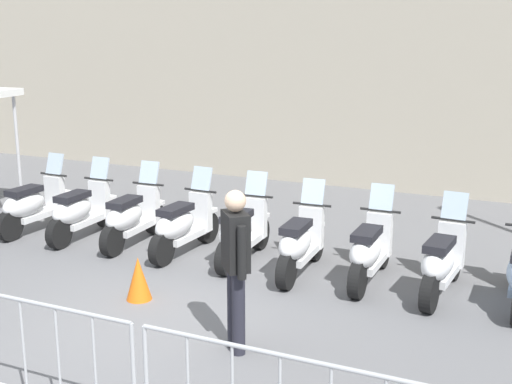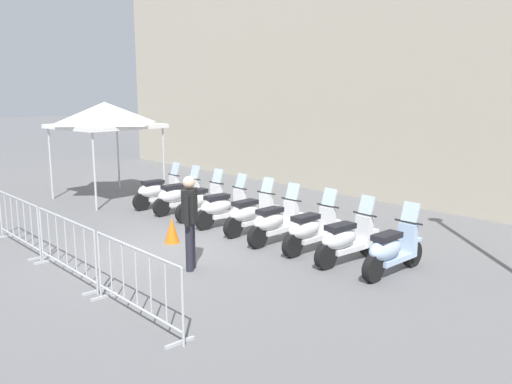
# 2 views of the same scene
# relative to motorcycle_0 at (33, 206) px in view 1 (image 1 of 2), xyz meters

# --- Properties ---
(ground_plane) EXTENTS (120.00, 120.00, 0.00)m
(ground_plane) POSITION_rel_motorcycle_0_xyz_m (3.51, -2.74, -0.45)
(ground_plane) COLOR slate
(motorcycle_0) EXTENTS (0.63, 1.72, 1.24)m
(motorcycle_0) POSITION_rel_motorcycle_0_xyz_m (0.00, 0.00, 0.00)
(motorcycle_0) COLOR black
(motorcycle_0) RESTS_ON ground
(motorcycle_1) EXTENTS (0.57, 1.73, 1.24)m
(motorcycle_1) POSITION_rel_motorcycle_0_xyz_m (0.95, -0.08, 0.00)
(motorcycle_1) COLOR black
(motorcycle_1) RESTS_ON ground
(motorcycle_2) EXTENTS (0.56, 1.73, 1.24)m
(motorcycle_2) POSITION_rel_motorcycle_0_xyz_m (1.89, -0.14, 0.00)
(motorcycle_2) COLOR black
(motorcycle_2) RESTS_ON ground
(motorcycle_3) EXTENTS (0.64, 1.72, 1.24)m
(motorcycle_3) POSITION_rel_motorcycle_0_xyz_m (2.82, -0.29, 0.00)
(motorcycle_3) COLOR black
(motorcycle_3) RESTS_ON ground
(motorcycle_4) EXTENTS (0.56, 1.73, 1.24)m
(motorcycle_4) POSITION_rel_motorcycle_0_xyz_m (3.77, -0.35, 0.00)
(motorcycle_4) COLOR black
(motorcycle_4) RESTS_ON ground
(motorcycle_5) EXTENTS (0.56, 1.73, 1.24)m
(motorcycle_5) POSITION_rel_motorcycle_0_xyz_m (4.70, -0.59, 0.00)
(motorcycle_5) COLOR black
(motorcycle_5) RESTS_ON ground
(motorcycle_6) EXTENTS (0.57, 1.73, 1.24)m
(motorcycle_6) POSITION_rel_motorcycle_0_xyz_m (5.65, -0.61, 0.00)
(motorcycle_6) COLOR black
(motorcycle_6) RESTS_ON ground
(motorcycle_7) EXTENTS (0.65, 1.72, 1.24)m
(motorcycle_7) POSITION_rel_motorcycle_0_xyz_m (6.57, -0.77, 0.00)
(motorcycle_7) COLOR black
(motorcycle_7) RESTS_ON ground
(barrier_segment_1) EXTENTS (2.31, 0.67, 1.07)m
(barrier_segment_1) POSITION_rel_motorcycle_0_xyz_m (3.29, -4.64, 0.07)
(barrier_segment_1) COLOR #B2B5B7
(barrier_segment_1) RESTS_ON ground
(officer_near_row_end) EXTENTS (0.39, 0.46, 1.73)m
(officer_near_row_end) POSITION_rel_motorcycle_0_xyz_m (4.64, -2.95, 0.53)
(officer_near_row_end) COLOR #23232D
(officer_near_row_end) RESTS_ON ground
(traffic_cone) EXTENTS (0.32, 0.32, 0.55)m
(traffic_cone) POSITION_rel_motorcycle_0_xyz_m (3.02, -2.04, -0.18)
(traffic_cone) COLOR orange
(traffic_cone) RESTS_ON ground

